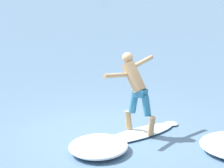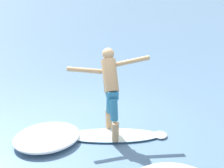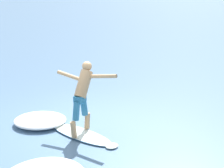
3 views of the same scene
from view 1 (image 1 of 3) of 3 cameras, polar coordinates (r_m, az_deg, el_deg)
The scene contains 4 objects.
ground_plane at distance 11.35m, azimuth -0.46°, elevation -5.33°, with size 200.00×200.00×0.00m, color slate.
surfboard at distance 11.30m, azimuth 3.11°, elevation -5.26°, with size 2.09×0.89×0.20m.
surfer at distance 11.04m, azimuth 2.48°, elevation -0.13°, with size 1.56×0.98×1.67m.
wave_foam_at_nose at distance 10.35m, azimuth -1.46°, elevation -6.73°, with size 1.74×1.76×0.22m.
Camera 1 is at (-5.31, -9.23, 3.92)m, focal length 85.00 mm.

